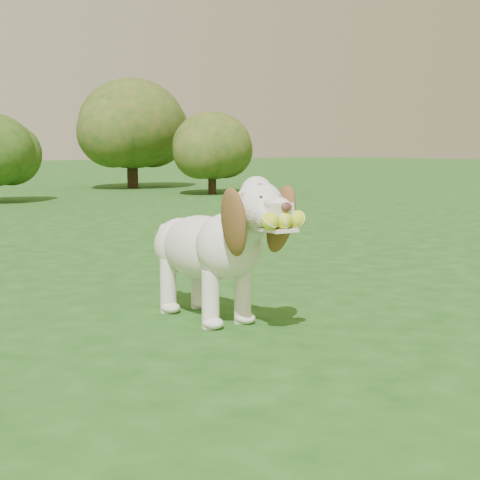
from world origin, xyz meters
TOP-DOWN VIEW (x-y plane):
  - ground at (0.00, 0.00)m, footprint 80.00×80.00m
  - dog at (-0.25, -0.08)m, footprint 0.39×1.11m
  - shrub_f at (5.09, 10.42)m, footprint 2.16×2.16m
  - shrub_d at (5.30, 7.87)m, footprint 1.42×1.42m

SIDE VIEW (x-z plane):
  - ground at x=0.00m, z-range 0.00..0.00m
  - dog at x=-0.25m, z-range 0.02..0.75m
  - shrub_d at x=5.30m, z-range 0.13..1.60m
  - shrub_f at x=5.09m, z-range 0.20..2.43m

